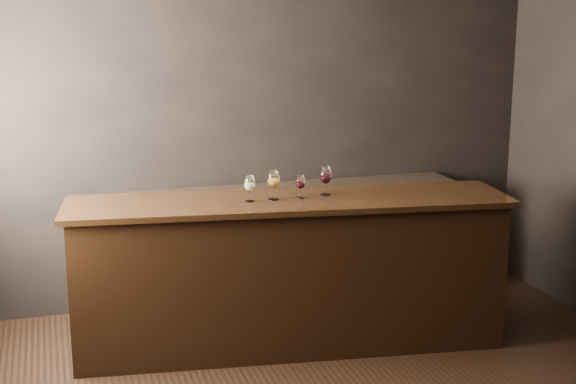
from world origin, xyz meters
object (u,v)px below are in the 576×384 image
object	(u,v)px
glass_amber	(273,180)
glass_red_a	(301,183)
back_bar_shelf	(294,244)
bar_counter	(289,276)
glass_white	(250,184)
glass_red_b	(325,176)

from	to	relation	value
glass_amber	glass_red_a	xyz separation A→B (m)	(0.20, -0.01, -0.03)
back_bar_shelf	glass_red_a	distance (m)	1.18
glass_amber	bar_counter	bearing A→B (deg)	-4.58
bar_counter	glass_white	distance (m)	0.77
glass_white	bar_counter	bearing A→B (deg)	-0.73
glass_amber	glass_red_b	world-z (taller)	glass_red_b
glass_white	glass_red_a	bearing A→B (deg)	-1.14
bar_counter	glass_white	xyz separation A→B (m)	(-0.29, 0.00, 0.71)
back_bar_shelf	glass_white	size ratio (longest dim) A/B	14.82
bar_counter	glass_amber	distance (m)	0.73
glass_amber	glass_red_b	xyz separation A→B (m)	(0.40, 0.03, 0.00)
bar_counter	glass_red_b	bearing A→B (deg)	14.67
bar_counter	glass_amber	xyz separation A→B (m)	(-0.12, 0.01, 0.72)
bar_counter	back_bar_shelf	size ratio (longest dim) A/B	1.10
bar_counter	back_bar_shelf	distance (m)	0.94
glass_amber	glass_white	bearing A→B (deg)	-178.19
glass_white	glass_amber	size ratio (longest dim) A/B	0.89
bar_counter	glass_red_b	size ratio (longest dim) A/B	14.51
glass_white	glass_red_a	size ratio (longest dim) A/B	1.12
glass_amber	back_bar_shelf	bearing A→B (deg)	64.26
glass_amber	glass_red_b	bearing A→B (deg)	3.84
glass_amber	glass_red_a	size ratio (longest dim) A/B	1.25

